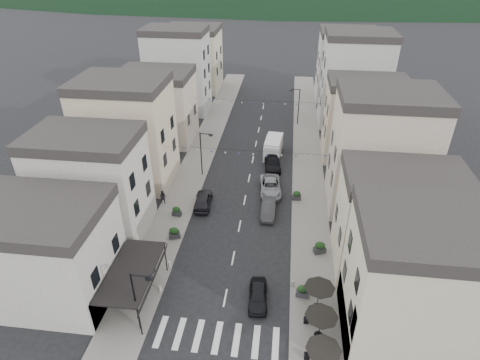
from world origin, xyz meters
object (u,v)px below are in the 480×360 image
object	(u,v)px
parked_car_a	(258,295)
parked_car_e	(203,200)
parked_car_c	(270,187)
parked_car_b	(268,209)
parked_car_d	(273,163)
delivery_van	(273,146)
pedestrian_b	(163,197)
pedestrian_a	(152,265)

from	to	relation	value
parked_car_a	parked_car_e	distance (m)	15.21
parked_car_a	parked_car_c	distance (m)	17.12
parked_car_b	parked_car_d	bearing A→B (deg)	90.64
parked_car_b	delivery_van	world-z (taller)	delivery_van
parked_car_a	delivery_van	bearing A→B (deg)	87.06
parked_car_d	parked_car_e	bearing A→B (deg)	-133.93
delivery_van	parked_car_e	bearing A→B (deg)	-114.04
parked_car_b	pedestrian_b	world-z (taller)	pedestrian_b
parked_car_a	pedestrian_a	bearing A→B (deg)	165.00
parked_car_b	parked_car_c	world-z (taller)	parked_car_c
parked_car_d	pedestrian_a	xyz separation A→B (m)	(-9.80, -21.00, 0.33)
parked_car_c	pedestrian_a	bearing A→B (deg)	-129.61
parked_car_d	pedestrian_a	distance (m)	23.18
parked_car_d	parked_car_e	distance (m)	12.25
parked_car_e	delivery_van	distance (m)	15.42
parked_car_a	parked_car_d	size ratio (longest dim) A/B	0.78
parked_car_d	pedestrian_a	bearing A→B (deg)	-121.78
delivery_van	parked_car_d	bearing A→B (deg)	-84.05
parked_car_a	parked_car_c	xyz separation A→B (m)	(0.06, 17.12, 0.08)
parked_car_b	delivery_van	bearing A→B (deg)	90.98
pedestrian_a	pedestrian_b	distance (m)	11.22
parked_car_e	parked_car_c	bearing A→B (deg)	-157.28
parked_car_a	parked_car_e	world-z (taller)	parked_car_e
parked_car_d	pedestrian_b	size ratio (longest dim) A/B	3.08
parked_car_b	pedestrian_b	size ratio (longest dim) A/B	2.62
parked_car_b	pedestrian_a	xyz separation A→B (m)	(-9.90, -10.51, 0.36)
parked_car_a	pedestrian_b	bearing A→B (deg)	129.41
parked_car_b	delivery_van	distance (m)	14.33
parked_car_d	parked_car_a	bearing A→B (deg)	-96.77
parked_car_b	parked_car_d	xyz separation A→B (m)	(-0.10, 10.49, 0.03)
parked_car_e	pedestrian_b	world-z (taller)	pedestrian_b
parked_car_b	pedestrian_b	distance (m)	12.11
parked_car_c	parked_car_a	bearing A→B (deg)	-96.63
parked_car_b	delivery_van	size ratio (longest dim) A/B	0.77
parked_car_a	parked_car_d	world-z (taller)	parked_car_d
parked_car_e	delivery_van	size ratio (longest dim) A/B	0.82
parked_car_a	parked_car_b	size ratio (longest dim) A/B	0.92
parked_car_d	delivery_van	xyz separation A→B (m)	(-0.12, 3.82, 0.54)
parked_car_d	delivery_van	distance (m)	3.86
parked_car_c	parked_car_d	distance (m)	5.93
parked_car_b	parked_car_e	distance (m)	7.54
parked_car_c	parked_car_e	xyz separation A→B (m)	(-7.46, -3.83, 0.03)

